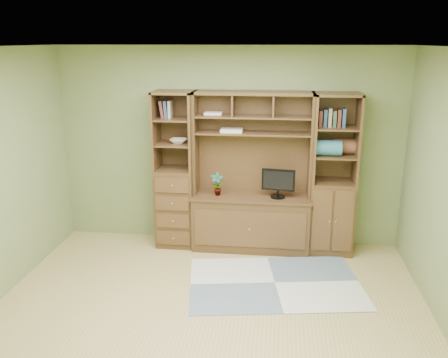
# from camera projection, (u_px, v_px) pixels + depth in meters

# --- Properties ---
(room) EXTENTS (4.60, 4.10, 2.64)m
(room) POSITION_uv_depth(u_px,v_px,m) (206.00, 195.00, 4.33)
(room) COLOR tan
(room) RESTS_ON ground
(center_hutch) EXTENTS (1.54, 0.53, 2.05)m
(center_hutch) POSITION_uv_depth(u_px,v_px,m) (252.00, 174.00, 6.02)
(center_hutch) COLOR #483019
(center_hutch) RESTS_ON ground
(left_tower) EXTENTS (0.50, 0.45, 2.05)m
(left_tower) POSITION_uv_depth(u_px,v_px,m) (175.00, 170.00, 6.17)
(left_tower) COLOR #483019
(left_tower) RESTS_ON ground
(right_tower) EXTENTS (0.55, 0.45, 2.05)m
(right_tower) POSITION_uv_depth(u_px,v_px,m) (333.00, 175.00, 5.95)
(right_tower) COLOR #483019
(right_tower) RESTS_ON ground
(rug) EXTENTS (2.10, 1.57, 0.01)m
(rug) POSITION_uv_depth(u_px,v_px,m) (275.00, 283.00, 5.38)
(rug) COLOR #999E9E
(rug) RESTS_ON ground
(monitor) EXTENTS (0.44, 0.24, 0.51)m
(monitor) POSITION_uv_depth(u_px,v_px,m) (278.00, 178.00, 5.96)
(monitor) COLOR black
(monitor) RESTS_ON center_hutch
(orchid) EXTENTS (0.16, 0.11, 0.30)m
(orchid) POSITION_uv_depth(u_px,v_px,m) (217.00, 184.00, 6.08)
(orchid) COLOR #B6623D
(orchid) RESTS_ON center_hutch
(magazines) EXTENTS (0.28, 0.20, 0.04)m
(magazines) POSITION_uv_depth(u_px,v_px,m) (232.00, 130.00, 5.99)
(magazines) COLOR beige
(magazines) RESTS_ON center_hutch
(bowl) EXTENTS (0.22, 0.22, 0.05)m
(bowl) POSITION_uv_depth(u_px,v_px,m) (178.00, 141.00, 6.06)
(bowl) COLOR silver
(bowl) RESTS_ON left_tower
(blanket_teal) EXTENTS (0.34, 0.19, 0.19)m
(blanket_teal) POSITION_uv_depth(u_px,v_px,m) (328.00, 148.00, 5.81)
(blanket_teal) COLOR #2F6B7C
(blanket_teal) RESTS_ON right_tower
(blanket_red) EXTENTS (0.33, 0.19, 0.19)m
(blanket_red) POSITION_uv_depth(u_px,v_px,m) (347.00, 146.00, 5.91)
(blanket_red) COLOR brown
(blanket_red) RESTS_ON right_tower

